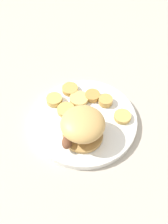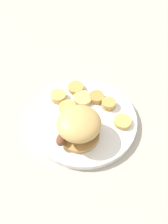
% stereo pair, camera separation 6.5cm
% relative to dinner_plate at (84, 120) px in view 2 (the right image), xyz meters
% --- Properties ---
extents(ground_plane, '(4.00, 4.00, 0.00)m').
position_rel_dinner_plate_xyz_m(ground_plane, '(0.00, 0.00, -0.01)').
color(ground_plane, '#B2A899').
extents(dinner_plate, '(0.27, 0.27, 0.02)m').
position_rel_dinner_plate_xyz_m(dinner_plate, '(0.00, 0.00, 0.00)').
color(dinner_plate, white).
rests_on(dinner_plate, ground_plane).
extents(sandwich, '(0.12, 0.10, 0.08)m').
position_rel_dinner_plate_xyz_m(sandwich, '(0.02, 0.05, 0.05)').
color(sandwich, tan).
rests_on(sandwich, dinner_plate).
extents(potato_round_0, '(0.04, 0.04, 0.02)m').
position_rel_dinner_plate_xyz_m(potato_round_0, '(0.05, -0.08, 0.02)').
color(potato_round_0, tan).
rests_on(potato_round_0, dinner_plate).
extents(potato_round_1, '(0.05, 0.05, 0.01)m').
position_rel_dinner_plate_xyz_m(potato_round_1, '(-0.01, -0.06, 0.01)').
color(potato_round_1, '#DBB766').
rests_on(potato_round_1, dinner_plate).
extents(potato_round_2, '(0.04, 0.04, 0.01)m').
position_rel_dinner_plate_xyz_m(potato_round_2, '(-0.05, -0.05, 0.02)').
color(potato_round_2, '#BC8942').
rests_on(potato_round_2, dinner_plate).
extents(potato_round_3, '(0.04, 0.04, 0.01)m').
position_rel_dinner_plate_xyz_m(potato_round_3, '(-0.09, 0.04, 0.01)').
color(potato_round_3, tan).
rests_on(potato_round_3, dinner_plate).
extents(potato_round_4, '(0.04, 0.04, 0.01)m').
position_rel_dinner_plate_xyz_m(potato_round_4, '(-0.01, -0.10, 0.01)').
color(potato_round_4, tan).
rests_on(potato_round_4, dinner_plate).
extents(potato_round_5, '(0.04, 0.04, 0.02)m').
position_rel_dinner_plate_xyz_m(potato_round_5, '(-0.07, -0.02, 0.02)').
color(potato_round_5, tan).
rests_on(potato_round_5, dinner_plate).
extents(potato_round_6, '(0.05, 0.05, 0.01)m').
position_rel_dinner_plate_xyz_m(potato_round_6, '(0.03, -0.04, 0.01)').
color(potato_round_6, tan).
rests_on(potato_round_6, dinner_plate).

